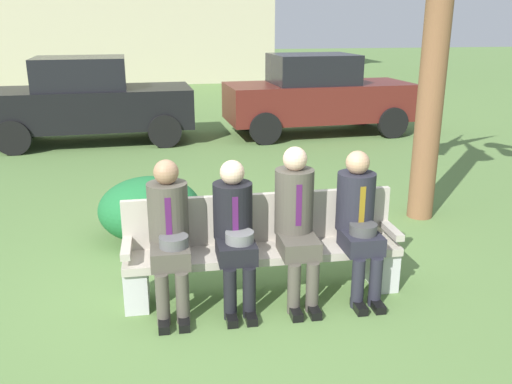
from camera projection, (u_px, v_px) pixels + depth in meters
The scene contains 9 objects.
ground_plane at pixel (221, 284), 5.14m from camera, with size 80.00×80.00×0.00m, color #5B7E40.
park_bench at pixel (262, 247), 4.88m from camera, with size 2.44×0.44×0.90m.
seated_man_leftmost at pixel (169, 229), 4.53m from camera, with size 0.34×0.72×1.29m.
seated_man_centerleft at pixel (235, 227), 4.63m from camera, with size 0.34×0.72×1.26m.
seated_man_centerright at pixel (296, 217), 4.71m from camera, with size 0.34×0.72×1.36m.
seated_man_rightmost at pixel (358, 217), 4.80m from camera, with size 0.34×0.72×1.30m.
shrub_near_bench at pixel (150, 209), 6.11m from camera, with size 1.14×1.04×0.71m, color #1E6632.
parked_car_near at pixel (89, 101), 10.74m from camera, with size 3.98×1.88×1.68m.
parked_car_far at pixel (317, 95), 11.57m from camera, with size 3.99×1.90×1.68m.
Camera 1 is at (-0.47, -4.62, 2.39)m, focal length 38.33 mm.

